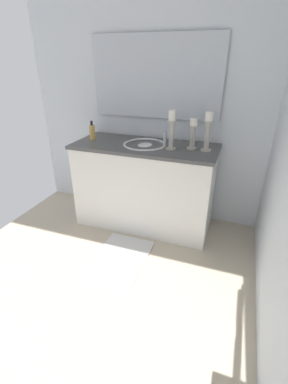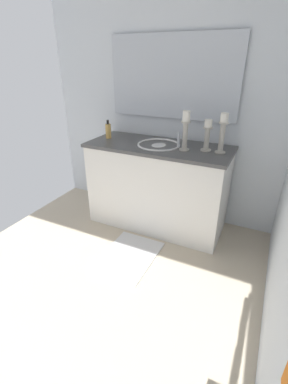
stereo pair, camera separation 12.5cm
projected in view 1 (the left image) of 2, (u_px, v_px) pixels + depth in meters
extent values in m
cube|color=beige|center=(78.00, 301.00, 1.95)|extent=(2.95, 2.47, 0.02)
cube|color=silver|center=(146.00, 98.00, 2.64)|extent=(0.04, 2.47, 2.45)
cube|color=white|center=(145.00, 187.00, 2.70)|extent=(0.55, 1.32, 0.82)
cube|color=#4C4C4C|center=(145.00, 146.00, 2.51)|extent=(0.58, 1.35, 0.03)
sphere|color=black|center=(90.00, 172.00, 2.97)|extent=(0.02, 0.02, 0.02)
sphere|color=black|center=(81.00, 178.00, 2.80)|extent=(0.02, 0.02, 0.02)
ellipsoid|color=white|center=(145.00, 150.00, 2.53)|extent=(0.38, 0.30, 0.11)
torus|color=white|center=(145.00, 144.00, 2.50)|extent=(0.40, 0.40, 0.02)
cylinder|color=silver|center=(165.00, 139.00, 2.42)|extent=(0.02, 0.02, 0.14)
cube|color=silver|center=(155.00, 78.00, 2.49)|extent=(0.02, 1.25, 0.73)
cylinder|color=#B7B2A5|center=(206.00, 150.00, 2.35)|extent=(0.09, 0.09, 0.01)
cylinder|color=#B7B2A5|center=(207.00, 137.00, 2.29)|extent=(0.04, 0.04, 0.25)
cylinder|color=#B7B2A5|center=(209.00, 121.00, 2.24)|extent=(0.08, 0.08, 0.01)
cylinder|color=white|center=(209.00, 116.00, 2.22)|extent=(0.06, 0.06, 0.07)
cylinder|color=#B7B2A5|center=(192.00, 148.00, 2.39)|extent=(0.09, 0.09, 0.01)
cylinder|color=#B7B2A5|center=(192.00, 138.00, 2.35)|extent=(0.04, 0.04, 0.19)
cylinder|color=#B7B2A5|center=(193.00, 126.00, 2.31)|extent=(0.08, 0.08, 0.01)
cylinder|color=white|center=(194.00, 122.00, 2.29)|extent=(0.06, 0.06, 0.06)
cylinder|color=#B7B2A5|center=(171.00, 149.00, 2.38)|extent=(0.09, 0.09, 0.01)
cylinder|color=#B7B2A5|center=(171.00, 136.00, 2.33)|extent=(0.04, 0.04, 0.24)
cylinder|color=#B7B2A5|center=(172.00, 121.00, 2.27)|extent=(0.08, 0.08, 0.01)
cylinder|color=white|center=(172.00, 115.00, 2.25)|extent=(0.06, 0.06, 0.08)
cylinder|color=#E5B259|center=(92.00, 132.00, 2.65)|extent=(0.06, 0.06, 0.14)
cylinder|color=black|center=(91.00, 123.00, 2.61)|extent=(0.02, 0.02, 0.04)
cube|color=silver|center=(121.00, 257.00, 2.35)|extent=(0.60, 0.44, 0.02)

